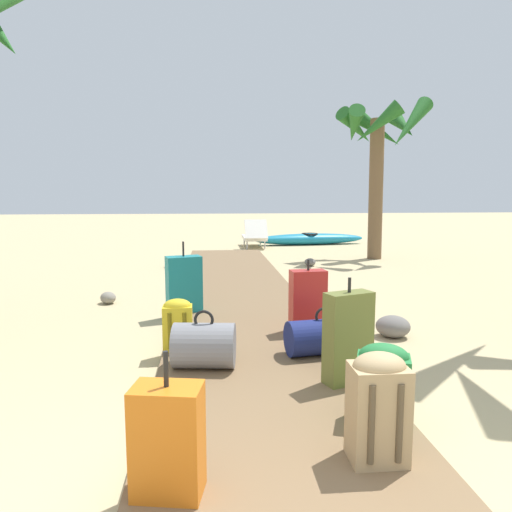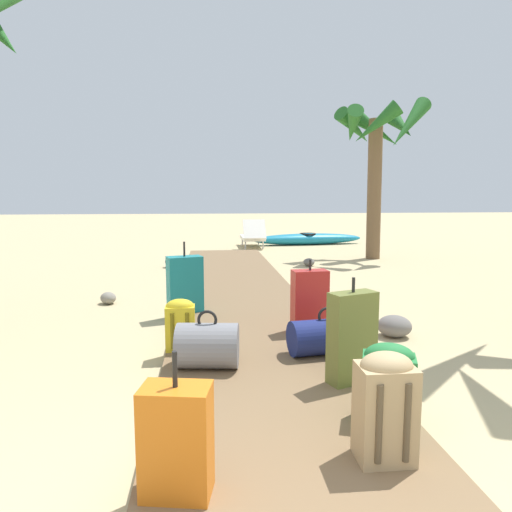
# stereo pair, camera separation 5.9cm
# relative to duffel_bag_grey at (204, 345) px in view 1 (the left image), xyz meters

# --- Properties ---
(ground_plane) EXTENTS (60.00, 60.00, 0.00)m
(ground_plane) POSITION_rel_duffel_bag_grey_xyz_m (0.46, 1.78, -0.27)
(ground_plane) COLOR tan
(boardwalk) EXTENTS (1.68, 10.50, 0.08)m
(boardwalk) POSITION_rel_duffel_bag_grey_xyz_m (0.46, 2.83, -0.23)
(boardwalk) COLOR brown
(boardwalk) RESTS_ON ground
(duffel_bag_grey) EXTENTS (0.54, 0.43, 0.48)m
(duffel_bag_grey) POSITION_rel_duffel_bag_grey_xyz_m (0.00, 0.00, 0.00)
(duffel_bag_grey) COLOR slate
(duffel_bag_grey) RESTS_ON boardwalk
(suitcase_olive) EXTENTS (0.39, 0.27, 0.80)m
(suitcase_olive) POSITION_rel_duffel_bag_grey_xyz_m (1.08, -0.42, 0.16)
(suitcase_olive) COLOR olive
(suitcase_olive) RESTS_ON boardwalk
(suitcase_red) EXTENTS (0.38, 0.22, 0.75)m
(suitcase_red) POSITION_rel_duffel_bag_grey_xyz_m (1.05, 0.92, 0.13)
(suitcase_red) COLOR red
(suitcase_red) RESTS_ON boardwalk
(suitcase_teal) EXTENTS (0.46, 0.33, 0.85)m
(suitcase_teal) POSITION_rel_duffel_bag_grey_xyz_m (-0.26, 1.90, 0.15)
(suitcase_teal) COLOR #197A7F
(suitcase_teal) RESTS_ON boardwalk
(backpack_green) EXTENTS (0.37, 0.30, 0.50)m
(backpack_green) POSITION_rel_duffel_bag_grey_xyz_m (1.12, -1.03, 0.08)
(backpack_green) COLOR #237538
(backpack_green) RESTS_ON boardwalk
(duffel_bag_navy) EXTENTS (0.69, 0.40, 0.43)m
(duffel_bag_navy) POSITION_rel_duffel_bag_grey_xyz_m (1.05, 0.22, -0.03)
(duffel_bag_navy) COLOR navy
(duffel_bag_navy) RESTS_ON boardwalk
(backpack_yellow) EXTENTS (0.27, 0.20, 0.47)m
(backpack_yellow) POSITION_rel_duffel_bag_grey_xyz_m (-0.24, 0.47, 0.06)
(backpack_yellow) COLOR gold
(backpack_yellow) RESTS_ON boardwalk
(suitcase_orange) EXTENTS (0.36, 0.27, 0.70)m
(suitcase_orange) POSITION_rel_duffel_bag_grey_xyz_m (-0.15, -1.64, 0.08)
(suitcase_orange) COLOR orange
(suitcase_orange) RESTS_ON boardwalk
(backpack_tan) EXTENTS (0.30, 0.25, 0.60)m
(backpack_tan) POSITION_rel_duffel_bag_grey_xyz_m (0.93, -1.46, 0.13)
(backpack_tan) COLOR tan
(backpack_tan) RESTS_ON boardwalk
(palm_tree_far_right) EXTENTS (2.12, 2.20, 3.60)m
(palm_tree_far_right) POSITION_rel_duffel_bag_grey_xyz_m (3.91, 6.76, 2.36)
(palm_tree_far_right) COLOR brown
(palm_tree_far_right) RESTS_ON ground
(lounge_chair) EXTENTS (0.60, 1.53, 0.80)m
(lounge_chair) POSITION_rel_duffel_bag_grey_xyz_m (1.31, 9.29, 0.06)
(lounge_chair) COLOR white
(lounge_chair) RESTS_ON ground
(kayak) EXTENTS (3.38, 0.95, 0.34)m
(kayak) POSITION_rel_duffel_bag_grey_xyz_m (3.00, 9.86, -0.10)
(kayak) COLOR teal
(kayak) RESTS_ON ground
(rock_left_far) EXTENTS (0.38, 0.38, 0.23)m
(rock_left_far) POSITION_rel_duffel_bag_grey_xyz_m (-0.67, 5.90, -0.15)
(rock_left_far) COLOR #5B5651
(rock_left_far) RESTS_ON ground
(rock_left_near) EXTENTS (0.30, 0.32, 0.16)m
(rock_left_near) POSITION_rel_duffel_bag_grey_xyz_m (-1.34, 2.75, -0.19)
(rock_left_near) COLOR gray
(rock_left_near) RESTS_ON ground
(rock_right_far) EXTENTS (0.25, 0.28, 0.16)m
(rock_right_far) POSITION_rel_duffel_bag_grey_xyz_m (2.14, 5.79, -0.19)
(rock_right_far) COLOR slate
(rock_right_far) RESTS_ON ground
(rock_right_mid) EXTENTS (0.43, 0.41, 0.23)m
(rock_right_mid) POSITION_rel_duffel_bag_grey_xyz_m (1.96, 0.89, -0.15)
(rock_right_mid) COLOR slate
(rock_right_mid) RESTS_ON ground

